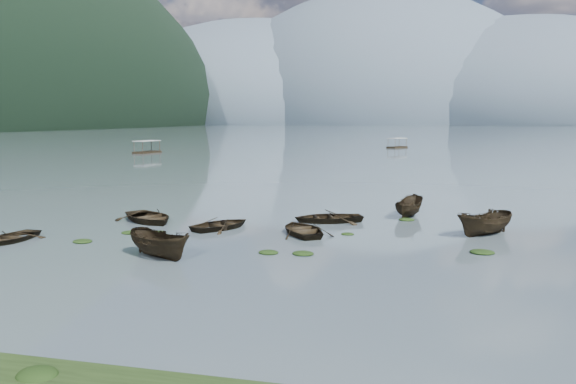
% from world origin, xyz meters
% --- Properties ---
extents(ground_plane, '(2400.00, 2400.00, 0.00)m').
position_xyz_m(ground_plane, '(0.00, 0.00, 0.00)').
color(ground_plane, '#4D5B61').
extents(haze_mtn_a, '(520.00, 520.00, 280.00)m').
position_xyz_m(haze_mtn_a, '(-260.00, 900.00, 0.00)').
color(haze_mtn_a, '#475666').
rests_on(haze_mtn_a, ground).
extents(haze_mtn_b, '(520.00, 520.00, 340.00)m').
position_xyz_m(haze_mtn_b, '(-60.00, 900.00, 0.00)').
color(haze_mtn_b, '#475666').
rests_on(haze_mtn_b, ground).
extents(haze_mtn_c, '(520.00, 520.00, 260.00)m').
position_xyz_m(haze_mtn_c, '(140.00, 900.00, 0.00)').
color(haze_mtn_c, '#475666').
rests_on(haze_mtn_c, ground).
extents(rowboat_0, '(2.80, 3.87, 0.79)m').
position_xyz_m(rowboat_0, '(-13.78, 2.50, 0.00)').
color(rowboat_0, black).
rests_on(rowboat_0, ground).
extents(rowboat_1, '(4.71, 5.10, 0.86)m').
position_xyz_m(rowboat_1, '(-3.51, 8.76, 0.00)').
color(rowboat_1, black).
rests_on(rowboat_1, ground).
extents(rowboat_2, '(4.50, 3.41, 1.64)m').
position_xyz_m(rowboat_2, '(-3.89, 1.01, 0.00)').
color(rowboat_2, black).
rests_on(rowboat_2, ground).
extents(rowboat_3, '(4.78, 5.24, 0.89)m').
position_xyz_m(rowboat_3, '(1.76, 8.36, 0.00)').
color(rowboat_3, black).
rests_on(rowboat_3, ground).
extents(rowboat_5, '(4.23, 4.28, 1.69)m').
position_xyz_m(rowboat_5, '(12.34, 10.38, 0.00)').
color(rowboat_5, black).
rests_on(rowboat_5, ground).
extents(rowboat_6, '(6.06, 5.84, 1.02)m').
position_xyz_m(rowboat_6, '(-9.04, 9.80, 0.00)').
color(rowboat_6, black).
rests_on(rowboat_6, ground).
extents(rowboat_7, '(5.48, 4.76, 0.95)m').
position_xyz_m(rowboat_7, '(2.61, 12.58, 0.00)').
color(rowboat_7, black).
rests_on(rowboat_7, ground).
extents(rowboat_8, '(2.43, 4.32, 1.58)m').
position_xyz_m(rowboat_8, '(7.80, 16.01, 0.00)').
color(rowboat_8, black).
rests_on(rowboat_8, ground).
extents(weed_clump_0, '(1.11, 0.91, 0.24)m').
position_xyz_m(weed_clump_0, '(-9.64, 3.13, 0.00)').
color(weed_clump_0, black).
rests_on(weed_clump_0, ground).
extents(weed_clump_1, '(1.03, 0.83, 0.23)m').
position_xyz_m(weed_clump_1, '(1.11, 3.03, 0.00)').
color(weed_clump_1, black).
rests_on(weed_clump_1, ground).
extents(weed_clump_2, '(1.11, 0.89, 0.24)m').
position_xyz_m(weed_clump_2, '(2.88, 3.19, 0.00)').
color(weed_clump_2, black).
rests_on(weed_clump_2, ground).
extents(weed_clump_3, '(0.78, 0.66, 0.17)m').
position_xyz_m(weed_clump_3, '(4.43, 8.68, 0.00)').
color(weed_clump_3, black).
rests_on(weed_clump_3, ground).
extents(weed_clump_4, '(1.24, 0.98, 0.26)m').
position_xyz_m(weed_clump_4, '(11.73, 5.55, 0.00)').
color(weed_clump_4, black).
rests_on(weed_clump_4, ground).
extents(weed_clump_5, '(1.06, 0.86, 0.22)m').
position_xyz_m(weed_clump_5, '(-8.31, 5.97, 0.00)').
color(weed_clump_5, black).
rests_on(weed_clump_5, ground).
extents(weed_clump_6, '(0.94, 0.78, 0.20)m').
position_xyz_m(weed_clump_6, '(-6.68, 6.48, 0.00)').
color(weed_clump_6, black).
rests_on(weed_clump_6, ground).
extents(weed_clump_7, '(1.07, 0.85, 0.23)m').
position_xyz_m(weed_clump_7, '(7.72, 14.27, 0.00)').
color(weed_clump_7, black).
rests_on(weed_clump_7, ground).
extents(pontoon_left, '(3.76, 6.71, 2.43)m').
position_xyz_m(pontoon_left, '(-45.67, 80.32, 0.00)').
color(pontoon_left, black).
rests_on(pontoon_left, ground).
extents(pontoon_centre, '(4.96, 6.31, 2.25)m').
position_xyz_m(pontoon_centre, '(2.85, 113.54, 0.00)').
color(pontoon_centre, black).
rests_on(pontoon_centre, ground).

